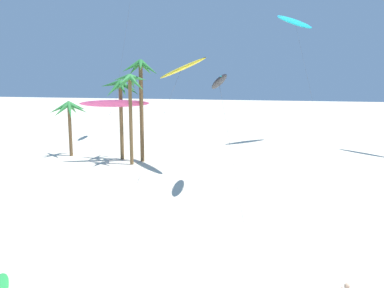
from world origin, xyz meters
TOP-DOWN VIEW (x-y plane):
  - palm_tree_0 at (-21.05, 45.14)m, footprint 4.35×4.20m
  - palm_tree_1 at (-12.59, 42.35)m, footprint 3.74×3.84m
  - palm_tree_2 at (-14.53, 44.64)m, footprint 4.57×4.12m
  - palm_tree_3 at (-12.03, 43.97)m, footprint 3.87×4.14m
  - flying_kite_1 at (-2.40, 35.01)m, footprint 3.97×9.93m
  - flying_kite_4 at (-7.23, 42.16)m, footprint 6.79×10.37m
  - flying_kite_6 at (-14.71, 43.33)m, footprint 7.10×5.06m
  - flying_kite_7 at (3.75, 59.43)m, footprint 6.65×8.00m

SIDE VIEW (x-z plane):
  - palm_tree_0 at x=-21.05m, z-range 1.98..8.27m
  - flying_kite_6 at x=-14.71m, z-range 2.87..9.63m
  - palm_tree_2 at x=-14.53m, z-range 2.66..11.36m
  - palm_tree_1 at x=-12.59m, z-range 3.08..12.42m
  - palm_tree_3 at x=-12.03m, z-range 2.97..13.77m
  - flying_kite_1 at x=-2.40m, z-range 3.86..13.56m
  - flying_kite_4 at x=-7.23m, z-range 4.27..15.34m
  - flying_kite_7 at x=3.75m, z-range 7.45..24.40m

